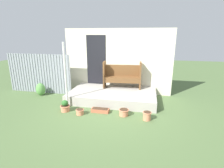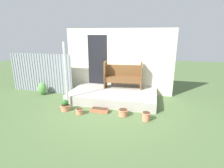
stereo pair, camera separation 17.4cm
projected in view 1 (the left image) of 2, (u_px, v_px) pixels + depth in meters
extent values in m
plane|color=#516B3D|center=(107.00, 109.00, 5.73)|extent=(24.00, 24.00, 0.00)
cube|color=#A8A399|center=(113.00, 96.00, 6.51)|extent=(3.15, 1.76, 0.33)
cube|color=beige|center=(117.00, 62.00, 7.05)|extent=(4.35, 0.06, 2.60)
cube|color=black|center=(96.00, 60.00, 7.17)|extent=(0.80, 0.02, 2.00)
cube|color=gray|center=(39.00, 74.00, 7.19)|extent=(2.78, 0.02, 1.62)
cylinder|color=#979CA5|center=(11.00, 72.00, 7.43)|extent=(0.04, 0.04, 1.62)
cylinder|color=#979CA5|center=(13.00, 72.00, 7.41)|extent=(0.04, 0.04, 1.62)
cylinder|color=#979CA5|center=(16.00, 73.00, 7.39)|extent=(0.04, 0.04, 1.62)
cylinder|color=#979CA5|center=(18.00, 73.00, 7.36)|extent=(0.04, 0.04, 1.62)
cylinder|color=#979CA5|center=(21.00, 73.00, 7.34)|extent=(0.04, 0.04, 1.62)
cylinder|color=#979CA5|center=(23.00, 73.00, 7.31)|extent=(0.04, 0.04, 1.62)
cylinder|color=#979CA5|center=(26.00, 73.00, 7.29)|extent=(0.04, 0.04, 1.62)
cylinder|color=#979CA5|center=(28.00, 73.00, 7.27)|extent=(0.04, 0.04, 1.62)
cylinder|color=#979CA5|center=(31.00, 73.00, 7.24)|extent=(0.04, 0.04, 1.62)
cylinder|color=#979CA5|center=(33.00, 73.00, 7.22)|extent=(0.04, 0.04, 1.62)
cylinder|color=#979CA5|center=(36.00, 74.00, 7.19)|extent=(0.04, 0.04, 1.62)
cylinder|color=#979CA5|center=(39.00, 74.00, 7.17)|extent=(0.04, 0.04, 1.62)
cylinder|color=#979CA5|center=(41.00, 74.00, 7.15)|extent=(0.04, 0.04, 1.62)
cylinder|color=#979CA5|center=(44.00, 74.00, 7.12)|extent=(0.04, 0.04, 1.62)
cylinder|color=#979CA5|center=(47.00, 74.00, 7.10)|extent=(0.04, 0.04, 1.62)
cylinder|color=#979CA5|center=(49.00, 74.00, 7.07)|extent=(0.04, 0.04, 1.62)
cylinder|color=#979CA5|center=(52.00, 74.00, 7.05)|extent=(0.04, 0.04, 1.62)
cylinder|color=#979CA5|center=(55.00, 75.00, 7.03)|extent=(0.04, 0.04, 1.62)
cylinder|color=#979CA5|center=(58.00, 75.00, 7.00)|extent=(0.04, 0.04, 1.62)
cylinder|color=#979CA5|center=(60.00, 75.00, 6.98)|extent=(0.04, 0.04, 1.62)
cylinder|color=#979CA5|center=(63.00, 75.00, 6.95)|extent=(0.04, 0.04, 1.62)
cylinder|color=#979CA5|center=(66.00, 75.00, 6.93)|extent=(0.04, 0.04, 1.62)
cylinder|color=#979CA5|center=(69.00, 75.00, 6.91)|extent=(0.04, 0.04, 1.62)
cylinder|color=silver|center=(65.00, 76.00, 5.60)|extent=(0.06, 0.06, 2.15)
cube|color=brown|center=(104.00, 75.00, 6.84)|extent=(0.10, 0.40, 1.03)
cube|color=brown|center=(140.00, 75.00, 6.68)|extent=(0.10, 0.40, 1.03)
cube|color=brown|center=(122.00, 77.00, 6.78)|extent=(1.36, 0.52, 0.04)
cube|color=brown|center=(122.00, 81.00, 6.64)|extent=(1.32, 0.15, 0.16)
cube|color=brown|center=(122.00, 70.00, 6.89)|extent=(1.32, 0.16, 0.44)
cylinder|color=tan|center=(65.00, 108.00, 5.58)|extent=(0.27, 0.27, 0.18)
torus|color=tan|center=(65.00, 106.00, 5.56)|extent=(0.32, 0.32, 0.02)
cylinder|color=#422D1E|center=(65.00, 106.00, 5.55)|extent=(0.25, 0.25, 0.01)
ellipsoid|color=#2D6628|center=(65.00, 103.00, 5.53)|extent=(0.21, 0.21, 0.18)
cylinder|color=tan|center=(80.00, 112.00, 5.35)|extent=(0.22, 0.22, 0.17)
torus|color=tan|center=(80.00, 110.00, 5.33)|extent=(0.26, 0.26, 0.02)
cylinder|color=#422D1E|center=(80.00, 109.00, 5.32)|extent=(0.20, 0.20, 0.01)
cylinder|color=tan|center=(124.00, 112.00, 5.28)|extent=(0.27, 0.27, 0.19)
torus|color=tan|center=(124.00, 110.00, 5.25)|extent=(0.31, 0.31, 0.02)
cylinder|color=#422D1E|center=(124.00, 109.00, 5.25)|extent=(0.25, 0.25, 0.01)
cylinder|color=tan|center=(147.00, 116.00, 5.00)|extent=(0.22, 0.22, 0.24)
torus|color=tan|center=(147.00, 113.00, 4.97)|extent=(0.26, 0.26, 0.02)
cylinder|color=#422D1E|center=(147.00, 112.00, 4.97)|extent=(0.20, 0.20, 0.01)
cube|color=#B26042|center=(100.00, 110.00, 5.52)|extent=(0.56, 0.22, 0.12)
cube|color=#422D1E|center=(100.00, 109.00, 5.50)|extent=(0.49, 0.18, 0.01)
ellipsoid|color=#599347|center=(41.00, 89.00, 6.99)|extent=(0.37, 0.34, 0.50)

